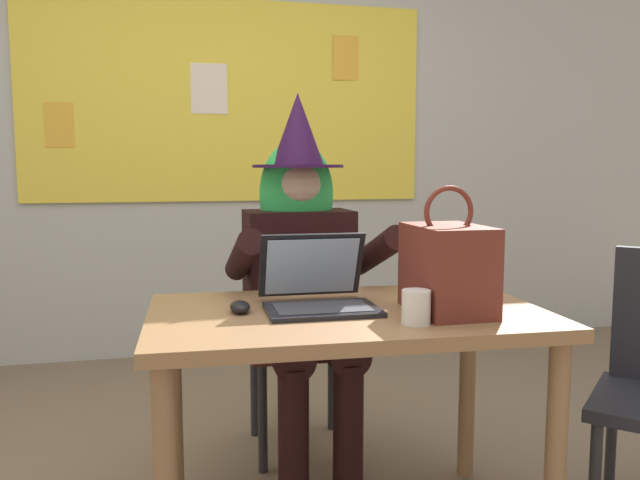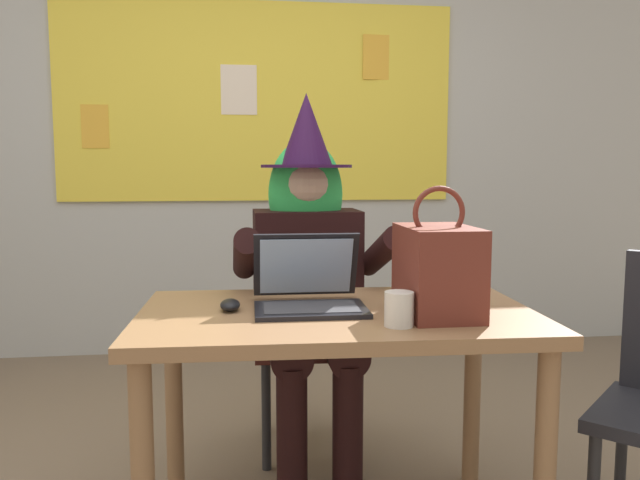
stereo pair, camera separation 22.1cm
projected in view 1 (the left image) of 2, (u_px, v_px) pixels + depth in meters
The scene contains 8 objects.
wall_back_bulletin at pixel (228, 121), 3.88m from camera, with size 6.65×2.33×2.85m.
desk_main at pixel (347, 342), 1.94m from camera, with size 1.21×0.75×0.72m.
chair_at_desk at pixel (296, 322), 2.64m from camera, with size 0.44×0.44×0.91m.
person_costumed at pixel (302, 258), 2.49m from camera, with size 0.60×0.65×1.44m.
laptop at pixel (318, 292), 1.95m from camera, with size 0.34×0.33×0.22m.
computer_mouse at pixel (240, 307), 1.89m from camera, with size 0.06×0.10×0.03m, color black.
handbag at pixel (448, 268), 1.88m from camera, with size 0.20×0.30×0.38m.
coffee_mug at pixel (416, 307), 1.75m from camera, with size 0.08×0.08×0.10m, color silver.
Camera 1 is at (-0.35, -1.86, 1.15)m, focal length 35.66 mm.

